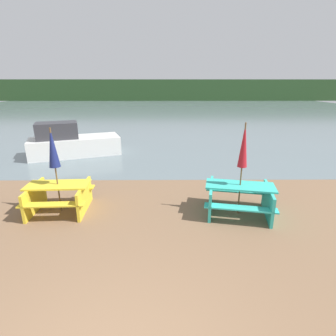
% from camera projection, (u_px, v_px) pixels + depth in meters
% --- Properties ---
extents(water, '(60.00, 50.00, 0.00)m').
position_uv_depth(water, '(160.00, 111.00, 33.06)').
color(water, slate).
rests_on(water, ground_plane).
extents(far_treeline, '(80.00, 1.60, 4.00)m').
position_uv_depth(far_treeline, '(162.00, 90.00, 51.47)').
color(far_treeline, '#284723').
rests_on(far_treeline, water).
extents(picnic_table_teal, '(1.96, 1.69, 0.79)m').
position_uv_depth(picnic_table_teal, '(239.00, 196.00, 6.79)').
color(picnic_table_teal, '#33B7A8').
rests_on(picnic_table_teal, ground_plane).
extents(picnic_table_yellow, '(1.65, 1.45, 0.76)m').
position_uv_depth(picnic_table_yellow, '(59.00, 195.00, 6.92)').
color(picnic_table_yellow, yellow).
rests_on(picnic_table_yellow, ground_plane).
extents(umbrella_navy, '(0.27, 0.27, 2.24)m').
position_uv_depth(umbrella_navy, '(53.00, 148.00, 6.53)').
color(umbrella_navy, brown).
rests_on(umbrella_navy, ground_plane).
extents(umbrella_crimson, '(0.24, 0.24, 2.38)m').
position_uv_depth(umbrella_crimson, '(244.00, 146.00, 6.38)').
color(umbrella_crimson, brown).
rests_on(umbrella_crimson, ground_plane).
extents(boat, '(4.35, 2.91, 1.58)m').
position_uv_depth(boat, '(72.00, 143.00, 12.33)').
color(boat, silver).
rests_on(boat, water).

